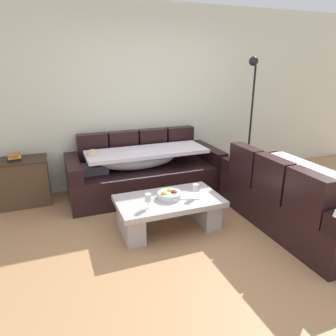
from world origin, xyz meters
name	(u,v)px	position (x,y,z in m)	size (l,w,h in m)	color
ground_plane	(208,246)	(0.00, 0.00, 0.00)	(14.00, 14.00, 0.00)	#AE7D51
back_wall	(145,97)	(0.00, 2.15, 1.35)	(9.00, 0.10, 2.70)	beige
couch_along_wall	(144,172)	(-0.22, 1.62, 0.33)	(2.22, 0.92, 0.88)	black
couch_near_window	(295,199)	(1.17, 0.04, 0.34)	(0.92, 1.92, 0.88)	black
coffee_table	(169,209)	(-0.25, 0.51, 0.24)	(1.20, 0.68, 0.38)	#B5B1AD
fruit_bowl	(170,195)	(-0.24, 0.52, 0.42)	(0.28, 0.28, 0.10)	silver
wine_glass_near_left	(148,198)	(-0.55, 0.36, 0.50)	(0.07, 0.07, 0.17)	silver
wine_glass_near_right	(196,188)	(0.05, 0.42, 0.50)	(0.07, 0.07, 0.17)	silver
open_magazine	(186,196)	(-0.04, 0.50, 0.39)	(0.28, 0.21, 0.01)	white
side_cabinet	(22,182)	(-1.88, 1.85, 0.32)	(0.72, 0.44, 0.64)	#4B3623
book_stack_on_cabinet	(14,157)	(-1.92, 1.85, 0.68)	(0.19, 0.21, 0.09)	black
floor_lamp	(251,112)	(1.59, 1.63, 1.12)	(0.33, 0.31, 1.95)	black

